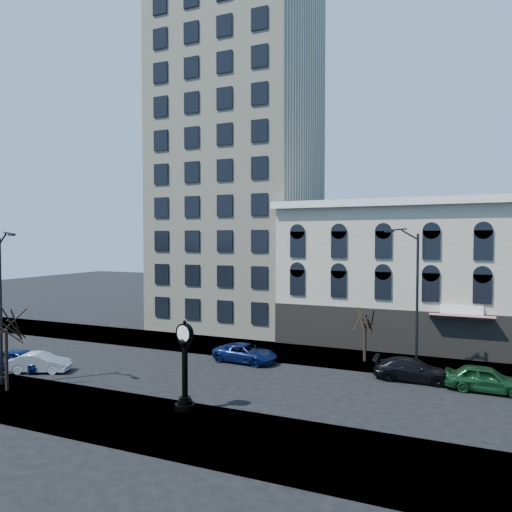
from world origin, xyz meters
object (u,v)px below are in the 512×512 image
at_px(street_lamp_near, 4,268).
at_px(car_near_b, 40,363).
at_px(street_clock, 185,369).
at_px(car_near_a, 20,359).

relative_size(street_lamp_near, car_near_b, 2.40).
xyz_separation_m(street_lamp_near, car_near_b, (-0.86, 3.31, -6.80)).
height_order(street_clock, car_near_a, street_clock).
xyz_separation_m(street_clock, car_near_b, (-13.09, 2.37, -1.61)).
bearing_deg(street_lamp_near, street_clock, 22.74).
relative_size(street_clock, street_lamp_near, 0.49).
bearing_deg(car_near_a, street_lamp_near, -145.12).
xyz_separation_m(street_lamp_near, car_near_a, (-2.61, 3.19, -6.73)).
bearing_deg(street_clock, car_near_b, -176.88).
xyz_separation_m(street_clock, car_near_a, (-14.83, 2.25, -1.54)).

